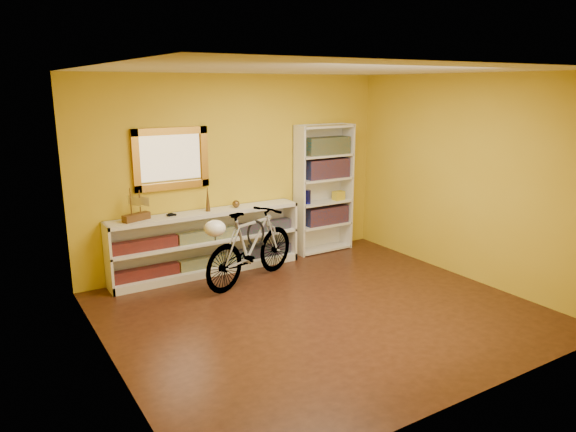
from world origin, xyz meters
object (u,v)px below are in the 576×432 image
console_unit (207,243)px  bookcase (324,189)px  bicycle (251,246)px  helmet (215,228)px

console_unit → bookcase: bearing=0.8°
bicycle → helmet: bicycle is taller
bookcase → console_unit: bearing=-179.2°
bookcase → bicycle: bookcase is taller
console_unit → helmet: 0.92m
console_unit → bicycle: bearing=-58.8°
bicycle → helmet: 0.72m
helmet → bicycle: bearing=20.7°
console_unit → bicycle: size_ratio=1.60×
console_unit → bicycle: bicycle is taller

